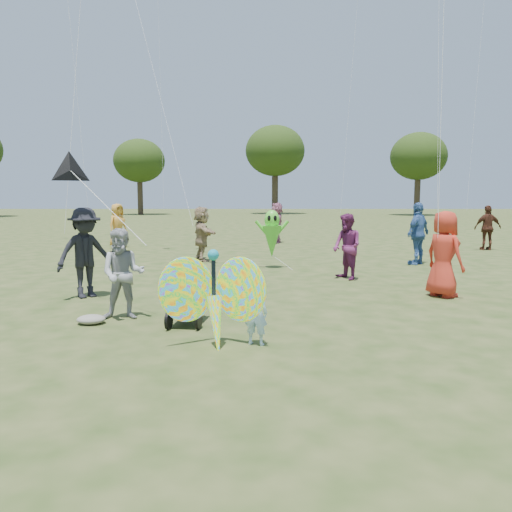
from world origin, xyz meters
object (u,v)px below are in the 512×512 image
at_px(crowd_h, 488,228).
at_px(alien_kite, 272,236).
at_px(crowd_b, 85,253).
at_px(crowd_e, 347,247).
at_px(adult_man, 123,274).
at_px(crowd_c, 418,234).
at_px(crowd_g, 118,226).
at_px(crowd_j, 277,223).
at_px(child_girl, 256,313).
at_px(jogging_stroller, 187,288).
at_px(crowd_d, 202,234).
at_px(crowd_a, 444,254).
at_px(butterfly_kite, 214,300).

height_order(crowd_h, alien_kite, crowd_h).
bearing_deg(crowd_b, crowd_e, -19.73).
xyz_separation_m(adult_man, crowd_c, (7.38, 7.07, 0.18)).
bearing_deg(crowd_h, crowd_e, 46.61).
height_order(adult_man, alien_kite, alien_kite).
relative_size(crowd_g, crowd_j, 0.99).
bearing_deg(crowd_j, crowd_b, -14.85).
relative_size(crowd_c, crowd_e, 1.14).
bearing_deg(child_girl, jogging_stroller, -29.66).
bearing_deg(crowd_e, crowd_d, -155.30).
height_order(crowd_c, crowd_e, crowd_c).
bearing_deg(crowd_d, crowd_h, -93.45).
height_order(crowd_b, crowd_c, crowd_c).
relative_size(adult_man, crowd_c, 0.81).
relative_size(crowd_a, jogging_stroller, 1.68).
xyz_separation_m(crowd_b, crowd_c, (8.67, 5.20, 0.02)).
relative_size(adult_man, crowd_g, 0.86).
height_order(crowd_b, jogging_stroller, crowd_b).
xyz_separation_m(crowd_d, jogging_stroller, (0.65, -8.20, -0.29)).
height_order(crowd_b, crowd_j, crowd_b).
relative_size(crowd_j, jogging_stroller, 1.70).
bearing_deg(alien_kite, jogging_stroller, -103.87).
bearing_deg(crowd_c, crowd_d, -50.43).
relative_size(adult_man, crowd_d, 0.88).
bearing_deg(crowd_b, crowd_g, 60.87).
height_order(jogging_stroller, alien_kite, alien_kite).
height_order(adult_man, crowd_d, crowd_d).
distance_m(crowd_d, jogging_stroller, 8.24).
distance_m(crowd_c, crowd_g, 12.05).
bearing_deg(butterfly_kite, crowd_e, 63.43).
xyz_separation_m(crowd_c, crowd_d, (-6.88, 0.82, -0.07)).
relative_size(adult_man, jogging_stroller, 1.45).
distance_m(crowd_d, alien_kite, 2.81).
height_order(crowd_b, crowd_d, crowd_b).
relative_size(crowd_c, butterfly_kite, 1.12).
xyz_separation_m(crowd_c, crowd_j, (-4.14, 7.41, -0.04)).
xyz_separation_m(crowd_b, crowd_e, (5.93, 2.33, -0.10)).
xyz_separation_m(crowd_a, jogging_stroller, (-5.15, -2.29, -0.30)).
bearing_deg(crowd_g, crowd_e, -103.16).
xyz_separation_m(crowd_a, crowd_d, (-5.81, 5.91, -0.01)).
bearing_deg(crowd_a, alien_kite, 10.53).
xyz_separation_m(crowd_a, alien_kite, (-3.53, 4.27, 0.05)).
height_order(crowd_e, crowd_h, crowd_h).
xyz_separation_m(crowd_a, crowd_g, (-9.81, 10.27, 0.00)).
distance_m(child_girl, crowd_b, 4.98).
relative_size(crowd_a, crowd_b, 0.96).
xyz_separation_m(crowd_h, alien_kite, (-8.77, -5.11, 0.08)).
distance_m(crowd_b, crowd_c, 10.11).
relative_size(crowd_d, butterfly_kite, 1.04).
height_order(adult_man, crowd_h, crowd_h).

